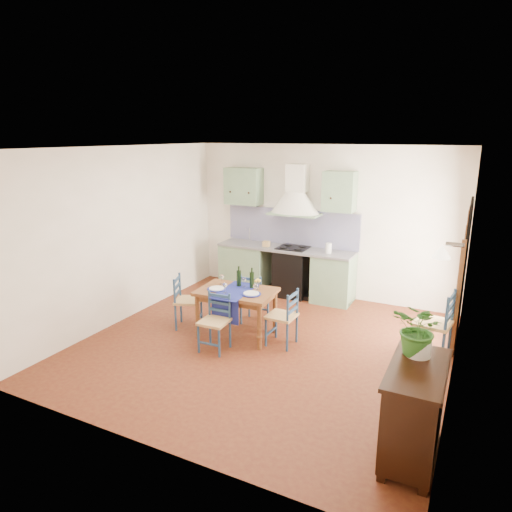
% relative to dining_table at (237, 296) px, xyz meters
% --- Properties ---
extents(floor, '(5.00, 5.00, 0.00)m').
position_rel_dining_table_xyz_m(floor, '(0.52, -0.14, -0.64)').
color(floor, '#4A1810').
rests_on(floor, ground).
extents(back_wall, '(5.00, 0.96, 2.80)m').
position_rel_dining_table_xyz_m(back_wall, '(0.05, 2.15, 0.41)').
color(back_wall, white).
rests_on(back_wall, ground).
extents(right_wall, '(0.26, 5.00, 2.80)m').
position_rel_dining_table_xyz_m(right_wall, '(3.01, 0.14, 0.70)').
color(right_wall, white).
rests_on(right_wall, ground).
extents(left_wall, '(0.04, 5.00, 2.80)m').
position_rel_dining_table_xyz_m(left_wall, '(-1.98, -0.14, 0.76)').
color(left_wall, white).
rests_on(left_wall, ground).
extents(ceiling, '(5.00, 5.00, 0.01)m').
position_rel_dining_table_xyz_m(ceiling, '(0.52, -0.14, 2.17)').
color(ceiling, silver).
rests_on(ceiling, back_wall).
extents(dining_table, '(1.18, 0.90, 1.04)m').
position_rel_dining_table_xyz_m(dining_table, '(0.00, 0.00, 0.00)').
color(dining_table, brown).
rests_on(dining_table, ground).
extents(chair_near, '(0.40, 0.40, 0.82)m').
position_rel_dining_table_xyz_m(chair_near, '(-0.04, -0.55, -0.22)').
color(chair_near, navy).
rests_on(chair_near, ground).
extents(chair_far, '(0.42, 0.42, 0.84)m').
position_rel_dining_table_xyz_m(chair_far, '(0.02, 0.54, -0.20)').
color(chair_far, navy).
rests_on(chair_far, ground).
extents(chair_left, '(0.51, 0.51, 0.84)m').
position_rel_dining_table_xyz_m(chair_left, '(-0.86, -0.08, -0.20)').
color(chair_left, navy).
rests_on(chair_left, ground).
extents(chair_right, '(0.40, 0.40, 0.84)m').
position_rel_dining_table_xyz_m(chair_right, '(0.76, 0.01, -0.20)').
color(chair_right, navy).
rests_on(chair_right, ground).
extents(chair_spare, '(0.52, 0.52, 0.98)m').
position_rel_dining_table_xyz_m(chair_spare, '(2.75, 0.53, -0.13)').
color(chair_spare, navy).
rests_on(chair_spare, ground).
extents(sideboard, '(0.50, 1.05, 0.94)m').
position_rel_dining_table_xyz_m(sideboard, '(2.78, -1.64, -0.13)').
color(sideboard, black).
rests_on(sideboard, ground).
extents(potted_plant, '(0.61, 0.57, 0.53)m').
position_rel_dining_table_xyz_m(potted_plant, '(2.74, -1.40, 0.56)').
color(potted_plant, '#2F6D25').
rests_on(potted_plant, sideboard).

